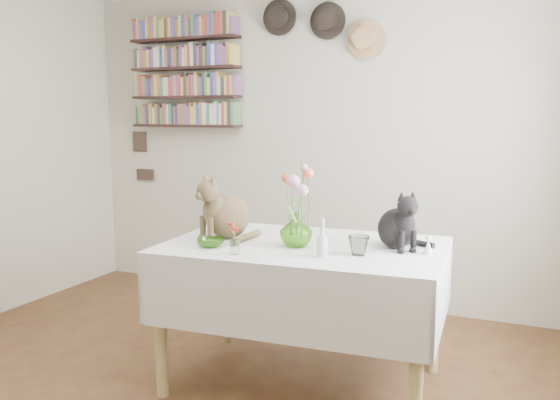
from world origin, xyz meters
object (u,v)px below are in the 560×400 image
at_px(tabby_cat, 229,205).
at_px(bookshelf_unit, 185,73).
at_px(black_cat, 397,218).
at_px(flower_vase, 296,230).
at_px(dining_table, 304,279).

distance_m(tabby_cat, bookshelf_unit, 2.03).
xyz_separation_m(tabby_cat, black_cat, (0.94, 0.13, -0.03)).
distance_m(tabby_cat, black_cat, 0.95).
height_order(tabby_cat, flower_vase, tabby_cat).
height_order(flower_vase, bookshelf_unit, bookshelf_unit).
height_order(dining_table, flower_vase, flower_vase).
distance_m(tabby_cat, flower_vase, 0.46).
bearing_deg(tabby_cat, dining_table, 28.10).
distance_m(flower_vase, bookshelf_unit, 2.39).
bearing_deg(tabby_cat, bookshelf_unit, 157.28).
relative_size(black_cat, bookshelf_unit, 0.32).
xyz_separation_m(dining_table, tabby_cat, (-0.46, -0.01, 0.38)).
distance_m(dining_table, tabby_cat, 0.60).
bearing_deg(dining_table, bookshelf_unit, 139.45).
height_order(dining_table, black_cat, black_cat).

